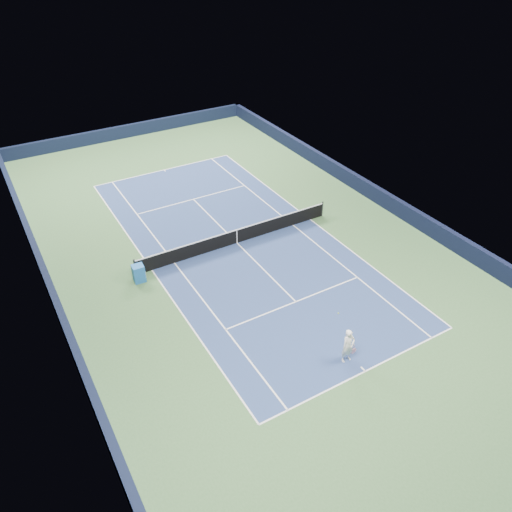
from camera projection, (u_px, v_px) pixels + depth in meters
ground at (237, 243)px, 30.45m from camera, size 40.00×40.00×0.00m
wall_far at (130, 131)px, 44.11m from camera, size 22.00×0.35×1.10m
wall_right at (374, 193)px, 34.61m from camera, size 0.35×40.00×1.10m
wall_left at (52, 293)px, 25.67m from camera, size 0.35×40.00×1.10m
court_surface at (237, 243)px, 30.45m from camera, size 10.97×23.77×0.01m
baseline_far at (164, 170)px, 38.82m from camera, size 10.97×0.08×0.00m
baseline_near at (365, 371)px, 22.07m from camera, size 10.97×0.08×0.00m
sideline_doubles_right at (310, 219)px, 32.72m from camera, size 0.08×23.77×0.00m
sideline_doubles_left at (152, 270)px, 28.18m from camera, size 0.08×23.77×0.00m
sideline_singles_right at (293, 225)px, 32.15m from camera, size 0.08×23.77×0.00m
sideline_singles_left at (174, 263)px, 28.75m from camera, size 0.08×23.77×0.00m
service_line_far at (193, 199)px, 34.96m from camera, size 8.23×0.08×0.00m
service_line_near at (296, 302)px, 25.94m from camera, size 8.23×0.08×0.00m
center_service_line at (237, 243)px, 30.45m from camera, size 0.08×12.80×0.00m
center_mark_far at (165, 171)px, 38.72m from camera, size 0.08×0.30×0.00m
center_mark_near at (363, 369)px, 22.18m from camera, size 0.08×0.30×0.00m
tennis_net at (237, 236)px, 30.16m from camera, size 12.90×0.10×1.07m
sponsor_cube at (139, 273)px, 27.11m from camera, size 0.65×0.60×1.01m
tennis_player at (348, 346)px, 22.12m from camera, size 0.80×1.25×2.04m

